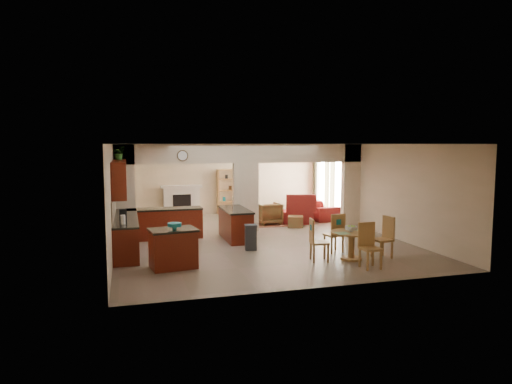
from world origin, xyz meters
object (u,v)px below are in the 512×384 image
object	(u,v)px
kitchen_island	(173,248)
sofa	(315,207)
dining_table	(352,241)
armchair	(268,213)

from	to	relation	value
kitchen_island	sofa	world-z (taller)	kitchen_island
kitchen_island	dining_table	xyz separation A→B (m)	(4.24, -0.44, 0.02)
sofa	armchair	xyz separation A→B (m)	(-2.19, -0.97, 0.00)
dining_table	armchair	bearing A→B (deg)	94.93
kitchen_island	sofa	bearing A→B (deg)	36.07
kitchen_island	dining_table	distance (m)	4.26
armchair	kitchen_island	bearing A→B (deg)	47.94
kitchen_island	dining_table	size ratio (longest dim) A/B	1.12
sofa	armchair	world-z (taller)	armchair
sofa	armchair	distance (m)	2.39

